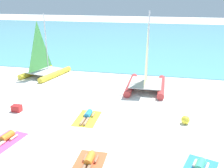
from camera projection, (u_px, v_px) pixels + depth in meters
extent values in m
plane|color=white|center=(127.00, 78.00, 19.98)|extent=(120.00, 120.00, 0.00)
cube|color=#5BB2C1|center=(150.00, 37.00, 39.32)|extent=(120.00, 40.00, 0.05)
cylinder|color=yellow|center=(36.00, 71.00, 20.98)|extent=(1.21, 3.63, 0.41)
cylinder|color=yellow|center=(55.00, 74.00, 20.19)|extent=(1.21, 3.63, 0.41)
cube|color=silver|center=(44.00, 70.00, 20.36)|extent=(2.37, 2.69, 0.05)
cylinder|color=silver|center=(46.00, 42.00, 20.11)|extent=(0.09, 0.09, 4.32)
pyramid|color=#4CA54C|center=(39.00, 46.00, 19.43)|extent=(0.47, 1.87, 3.63)
cylinder|color=#CC3838|center=(131.00, 85.00, 17.81)|extent=(0.53, 3.90, 0.44)
cylinder|color=#CC3838|center=(161.00, 87.00, 17.43)|extent=(0.53, 3.90, 0.44)
cube|color=silver|center=(146.00, 83.00, 17.37)|extent=(2.09, 2.53, 0.06)
cylinder|color=silver|center=(148.00, 47.00, 17.14)|extent=(0.09, 0.09, 4.63)
pyramid|color=#EAEA99|center=(147.00, 52.00, 16.34)|extent=(0.10, 2.04, 3.89)
cube|color=#D84C99|center=(4.00, 142.00, 11.31)|extent=(1.39, 2.05, 0.01)
cylinder|color=orange|center=(7.00, 136.00, 11.43)|extent=(0.40, 0.66, 0.30)
sphere|color=beige|center=(14.00, 132.00, 11.79)|extent=(0.22, 0.22, 0.22)
cylinder|color=beige|center=(6.00, 135.00, 11.68)|extent=(0.17, 0.46, 0.10)
cylinder|color=beige|center=(14.00, 137.00, 11.52)|extent=(0.17, 0.46, 0.10)
cube|color=yellow|center=(87.00, 118.00, 13.43)|extent=(1.14, 1.92, 0.01)
cylinder|color=#268CCC|center=(88.00, 114.00, 13.56)|extent=(0.31, 0.63, 0.30)
sphere|color=tan|center=(90.00, 111.00, 13.94)|extent=(0.22, 0.22, 0.22)
cylinder|color=tan|center=(83.00, 121.00, 13.00)|extent=(0.16, 0.78, 0.14)
cylinder|color=tan|center=(86.00, 121.00, 12.97)|extent=(0.16, 0.78, 0.14)
cylinder|color=tan|center=(85.00, 114.00, 13.78)|extent=(0.11, 0.45, 0.10)
cylinder|color=tan|center=(93.00, 115.00, 13.69)|extent=(0.11, 0.45, 0.10)
cube|color=#EA5933|center=(88.00, 165.00, 9.73)|extent=(1.15, 1.93, 0.01)
cylinder|color=orange|center=(90.00, 159.00, 9.87)|extent=(0.32, 0.63, 0.30)
sphere|color=#8C6647|center=(92.00, 153.00, 10.25)|extent=(0.22, 0.22, 0.22)
cylinder|color=#8C6647|center=(85.00, 158.00, 10.08)|extent=(0.11, 0.45, 0.10)
cylinder|color=#8C6647|center=(96.00, 159.00, 10.00)|extent=(0.11, 0.45, 0.10)
cylinder|color=#3FB28C|center=(200.00, 165.00, 9.50)|extent=(0.47, 0.68, 0.30)
sphere|color=beige|center=(203.00, 159.00, 9.84)|extent=(0.22, 0.22, 0.22)
cylinder|color=beige|center=(195.00, 163.00, 9.76)|extent=(0.23, 0.46, 0.10)
cylinder|color=beige|center=(207.00, 167.00, 9.55)|extent=(0.23, 0.46, 0.10)
sphere|color=yellow|center=(185.00, 120.00, 12.83)|extent=(0.42, 0.42, 0.42)
cube|color=red|center=(17.00, 108.00, 14.21)|extent=(0.50, 0.36, 0.36)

